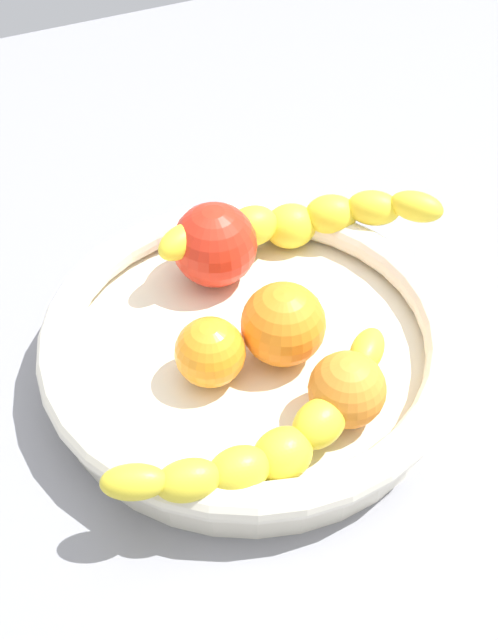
{
  "coord_description": "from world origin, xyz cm",
  "views": [
    {
      "loc": [
        37.97,
        -17.36,
        50.7
      ],
      "look_at": [
        0.0,
        0.0,
        8.29
      ],
      "focal_mm": 47.11,
      "sensor_mm": 36.0,
      "label": 1
    }
  ],
  "objects_px": {
    "orange_mid_left": "(210,352)",
    "orange_mid_right": "(347,390)",
    "banana_draped_left": "(294,222)",
    "tomato_red": "(215,245)",
    "fruit_bowl": "(249,347)",
    "banana_draped_right": "(274,438)",
    "orange_front": "(283,324)"
  },
  "relations": [
    {
      "from": "orange_mid_left",
      "to": "tomato_red",
      "type": "distance_m",
      "value": 0.11
    },
    {
      "from": "orange_mid_left",
      "to": "orange_mid_right",
      "type": "distance_m",
      "value": 0.1
    },
    {
      "from": "banana_draped_right",
      "to": "orange_mid_left",
      "type": "bearing_deg",
      "value": -174.11
    },
    {
      "from": "orange_mid_left",
      "to": "tomato_red",
      "type": "bearing_deg",
      "value": 155.26
    },
    {
      "from": "orange_mid_right",
      "to": "tomato_red",
      "type": "relative_size",
      "value": 0.79
    },
    {
      "from": "banana_draped_right",
      "to": "orange_mid_left",
      "type": "xyz_separation_m",
      "value": [
        -0.08,
        -0.01,
        0.0
      ]
    },
    {
      "from": "fruit_bowl",
      "to": "orange_mid_right",
      "type": "relative_size",
      "value": 5.81
    },
    {
      "from": "banana_draped_left",
      "to": "tomato_red",
      "type": "distance_m",
      "value": 0.07
    },
    {
      "from": "fruit_bowl",
      "to": "banana_draped_left",
      "type": "distance_m",
      "value": 0.12
    },
    {
      "from": "orange_mid_right",
      "to": "fruit_bowl",
      "type": "bearing_deg",
      "value": -157.83
    },
    {
      "from": "orange_front",
      "to": "orange_mid_right",
      "type": "distance_m",
      "value": 0.07
    },
    {
      "from": "fruit_bowl",
      "to": "orange_front",
      "type": "height_order",
      "value": "orange_front"
    },
    {
      "from": "orange_mid_left",
      "to": "orange_mid_right",
      "type": "relative_size",
      "value": 0.95
    },
    {
      "from": "fruit_bowl",
      "to": "banana_draped_right",
      "type": "bearing_deg",
      "value": -15.43
    },
    {
      "from": "orange_mid_left",
      "to": "orange_mid_right",
      "type": "xyz_separation_m",
      "value": [
        0.07,
        0.07,
        0.0
      ]
    },
    {
      "from": "banana_draped_left",
      "to": "orange_front",
      "type": "relative_size",
      "value": 3.83
    },
    {
      "from": "orange_front",
      "to": "orange_mid_right",
      "type": "bearing_deg",
      "value": 11.24
    },
    {
      "from": "banana_draped_left",
      "to": "orange_front",
      "type": "distance_m",
      "value": 0.11
    },
    {
      "from": "orange_front",
      "to": "orange_mid_left",
      "type": "relative_size",
      "value": 1.22
    },
    {
      "from": "banana_draped_left",
      "to": "orange_mid_right",
      "type": "relative_size",
      "value": 4.44
    },
    {
      "from": "orange_mid_left",
      "to": "tomato_red",
      "type": "xyz_separation_m",
      "value": [
        -0.1,
        0.04,
        0.01
      ]
    },
    {
      "from": "fruit_bowl",
      "to": "banana_draped_left",
      "type": "height_order",
      "value": "banana_draped_left"
    },
    {
      "from": "banana_draped_left",
      "to": "orange_front",
      "type": "xyz_separation_m",
      "value": [
        0.1,
        -0.06,
        -0.0
      ]
    },
    {
      "from": "orange_mid_right",
      "to": "orange_front",
      "type": "bearing_deg",
      "value": -168.76
    },
    {
      "from": "banana_draped_left",
      "to": "banana_draped_right",
      "type": "xyz_separation_m",
      "value": [
        0.18,
        -0.11,
        -0.01
      ]
    },
    {
      "from": "banana_draped_right",
      "to": "orange_front",
      "type": "relative_size",
      "value": 3.69
    },
    {
      "from": "fruit_bowl",
      "to": "tomato_red",
      "type": "distance_m",
      "value": 0.09
    },
    {
      "from": "banana_draped_left",
      "to": "orange_mid_right",
      "type": "distance_m",
      "value": 0.17
    },
    {
      "from": "orange_front",
      "to": "orange_mid_right",
      "type": "xyz_separation_m",
      "value": [
        0.07,
        0.01,
        -0.0
      ]
    },
    {
      "from": "banana_draped_left",
      "to": "orange_mid_right",
      "type": "xyz_separation_m",
      "value": [
        0.17,
        -0.04,
        -0.0
      ]
    },
    {
      "from": "orange_front",
      "to": "banana_draped_right",
      "type": "bearing_deg",
      "value": -29.53
    },
    {
      "from": "tomato_red",
      "to": "orange_mid_right",
      "type": "bearing_deg",
      "value": 8.68
    }
  ]
}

